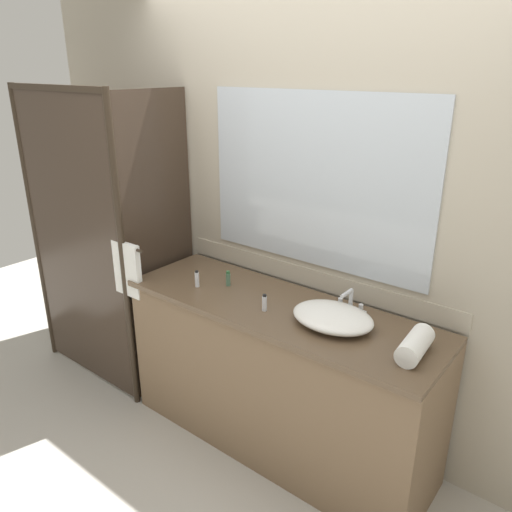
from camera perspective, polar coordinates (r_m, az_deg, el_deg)
The scene contains 10 objects.
ground_plane at distance 3.19m, azimuth 2.25°, elevation -20.29°, with size 8.00×8.00×0.00m, color #B7B2A8.
wall_back_with_mirror at distance 2.80m, azimuth 6.80°, elevation 4.26°, with size 4.40×0.06×2.60m.
vanity_cabinet at distance 2.92m, azimuth 2.50°, elevation -13.54°, with size 1.80×0.58×0.90m.
shower_enclosure at distance 3.38m, azimuth -17.21°, elevation 1.37°, with size 1.20×0.59×2.00m.
sink_basin at distance 2.50m, azimuth 8.69°, elevation -6.94°, with size 0.42×0.32×0.08m, color white.
faucet at distance 2.65m, azimuth 10.66°, elevation -5.46°, with size 0.17×0.12×0.13m.
amenity_bottle_body_wash at distance 2.91m, azimuth -6.76°, elevation -2.62°, with size 0.02×0.02×0.10m.
amenity_bottle_lotion at distance 2.91m, azimuth -3.20°, elevation -2.61°, with size 0.03×0.03×0.09m.
amenity_bottle_conditioner at distance 2.62m, azimuth 0.97°, elevation -5.36°, with size 0.03×0.03×0.09m.
rolled_towel_near_edge at distance 2.34m, azimuth 17.70°, elevation -9.69°, with size 0.10×0.10×0.25m, color white.
Camera 1 is at (1.39, -1.95, 2.11)m, focal length 35.03 mm.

